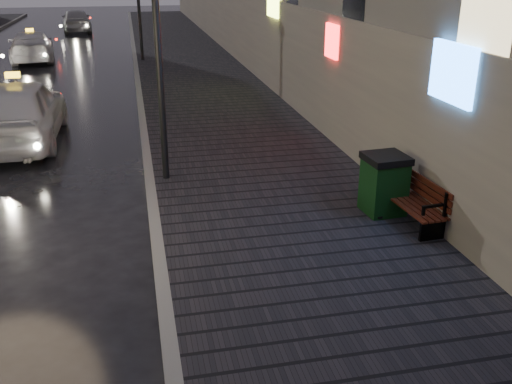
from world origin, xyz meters
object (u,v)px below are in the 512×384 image
lamp_near (156,12)px  car_far (76,20)px  taxi_mid (32,46)px  bench (416,201)px  taxi_near (18,111)px  trash_bin (384,183)px

lamp_near → car_far: 30.21m
taxi_mid → car_far: size_ratio=1.06×
bench → car_far: bearing=99.7°
lamp_near → taxi_near: 5.77m
lamp_near → bench: size_ratio=3.24×
bench → taxi_near: bearing=133.3°
car_far → trash_bin: bearing=97.0°
taxi_near → car_far: size_ratio=1.12×
lamp_near → taxi_mid: (-5.05, 17.64, -2.81)m
lamp_near → car_far: bearing=97.4°
bench → lamp_near: bearing=138.2°
lamp_near → trash_bin: lamp_near is taller
lamp_near → taxi_near: lamp_near is taller
bench → car_far: car_far is taller
lamp_near → trash_bin: 5.33m
lamp_near → car_far: lamp_near is taller
bench → taxi_near: (-7.51, 6.97, 0.29)m
lamp_near → taxi_near: (-3.45, 3.80, -2.64)m
car_far → taxi_near: bearing=84.8°
lamp_near → trash_bin: (3.71, -2.61, -2.79)m
taxi_near → car_far: (-0.44, 26.03, -0.09)m
bench → trash_bin: bearing=118.4°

